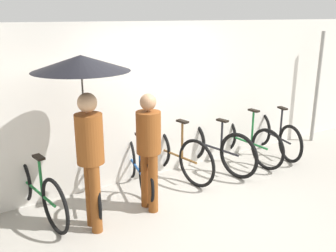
% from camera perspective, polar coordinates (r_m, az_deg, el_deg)
% --- Properties ---
extents(ground_plane, '(30.00, 30.00, 0.00)m').
position_cam_1_polar(ground_plane, '(4.93, 6.76, -14.21)').
color(ground_plane, '#9E998E').
extents(back_wall, '(13.07, 0.12, 2.43)m').
position_cam_1_polar(back_wall, '(5.81, -3.61, 3.62)').
color(back_wall, silver).
rests_on(back_wall, ground).
extents(parked_bicycle_1, '(0.45, 1.77, 1.02)m').
position_cam_1_polar(parked_bicycle_1, '(5.15, -19.45, -9.05)').
color(parked_bicycle_1, black).
rests_on(parked_bicycle_1, ground).
extents(parked_bicycle_2, '(0.58, 1.73, 1.10)m').
position_cam_1_polar(parked_bicycle_2, '(5.31, -11.73, -7.52)').
color(parked_bicycle_2, black).
rests_on(parked_bicycle_2, ground).
extents(parked_bicycle_3, '(0.53, 1.59, 1.03)m').
position_cam_1_polar(parked_bicycle_3, '(5.58, -4.73, -6.18)').
color(parked_bicycle_3, black).
rests_on(parked_bicycle_3, ground).
extents(parked_bicycle_4, '(0.45, 1.71, 1.05)m').
position_cam_1_polar(parked_bicycle_4, '(5.98, 0.99, -4.20)').
color(parked_bicycle_4, black).
rests_on(parked_bicycle_4, ground).
extents(parked_bicycle_5, '(0.49, 1.82, 1.03)m').
position_cam_1_polar(parked_bicycle_5, '(6.35, 6.75, -3.11)').
color(parked_bicycle_5, black).
rests_on(parked_bicycle_5, ground).
extents(parked_bicycle_6, '(0.44, 1.81, 1.06)m').
position_cam_1_polar(parked_bicycle_6, '(6.82, 11.41, -2.02)').
color(parked_bicycle_6, black).
rests_on(parked_bicycle_6, ground).
extents(parked_bicycle_7, '(0.56, 1.60, 0.97)m').
position_cam_1_polar(parked_bicycle_7, '(7.29, 15.90, -1.29)').
color(parked_bicycle_7, black).
rests_on(parked_bicycle_7, ground).
extents(pedestrian_leading, '(1.11, 1.11, 2.09)m').
position_cam_1_polar(pedestrian_leading, '(4.32, -12.70, 5.12)').
color(pedestrian_leading, brown).
rests_on(pedestrian_leading, ground).
extents(pedestrian_center, '(0.32, 0.32, 1.58)m').
position_cam_1_polar(pedestrian_center, '(4.81, -2.96, -2.80)').
color(pedestrian_center, brown).
rests_on(pedestrian_center, ground).
extents(awning_pole, '(0.07, 0.07, 2.22)m').
position_cam_1_polar(awning_pole, '(8.09, 21.77, 5.41)').
color(awning_pole, gray).
rests_on(awning_pole, ground).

